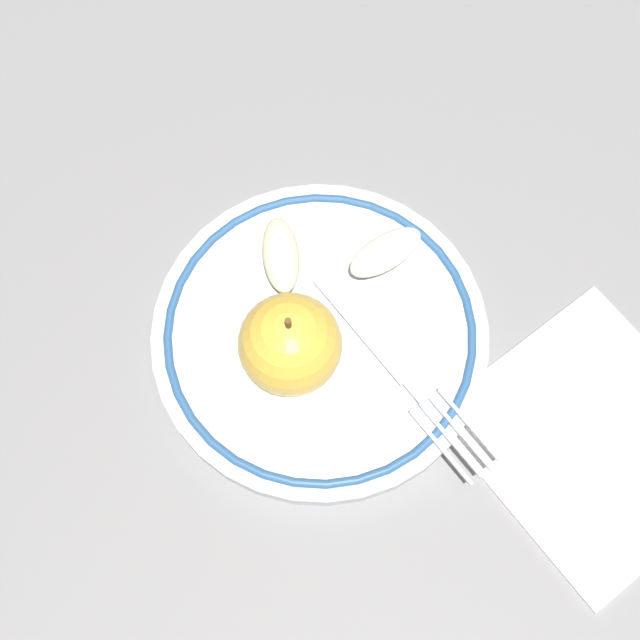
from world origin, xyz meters
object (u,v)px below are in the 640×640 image
apple_slice_front (386,252)px  napkin_folded (595,439)px  apple_slice_back (281,255)px  plate (320,335)px  apple_red_whole (290,344)px  fork (395,365)px

apple_slice_front → napkin_folded: 0.19m
apple_slice_back → napkin_folded: 0.24m
plate → apple_red_whole: 0.05m
apple_slice_back → fork: bearing=-142.3°
apple_red_whole → napkin_folded: apple_red_whole is taller
plate → napkin_folded: plate is taller
apple_slice_back → plate: bearing=-159.9°
plate → apple_slice_front: 0.07m
apple_slice_back → napkin_folded: bearing=-127.7°
apple_slice_back → napkin_folded: (-0.20, -0.14, -0.02)m
apple_red_whole → apple_slice_back: (0.07, -0.02, -0.02)m
plate → apple_red_whole: apple_red_whole is taller
fork → napkin_folded: fork is taller
apple_slice_front → plate: bearing=16.9°
plate → apple_red_whole: (-0.01, 0.03, 0.04)m
apple_slice_front → apple_slice_back: size_ratio=1.00×
plate → apple_slice_back: bearing=2.6°
fork → napkin_folded: size_ratio=1.08×
apple_slice_back → fork: size_ratio=0.33×
apple_slice_front → fork: bearing=59.9°
napkin_folded → apple_slice_back: bearing=34.7°
fork → apple_slice_front: bearing=145.7°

